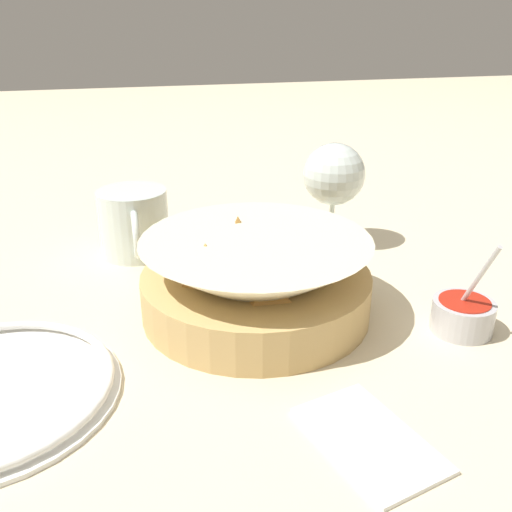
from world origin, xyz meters
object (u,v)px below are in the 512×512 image
at_px(food_basket, 255,280).
at_px(sauce_cup, 463,314).
at_px(wine_glass, 334,177).
at_px(beer_mug, 134,225).

relative_size(food_basket, sauce_cup, 2.23).
height_order(wine_glass, beer_mug, wine_glass).
bearing_deg(food_basket, sauce_cup, 65.83).
relative_size(wine_glass, beer_mug, 1.12).
distance_m(food_basket, beer_mug, 0.23).
bearing_deg(wine_glass, beer_mug, -96.31).
distance_m(sauce_cup, beer_mug, 0.43).
xyz_separation_m(sauce_cup, beer_mug, (-0.29, -0.32, 0.02)).
relative_size(sauce_cup, beer_mug, 0.86).
xyz_separation_m(wine_glass, beer_mug, (-0.03, -0.27, -0.06)).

